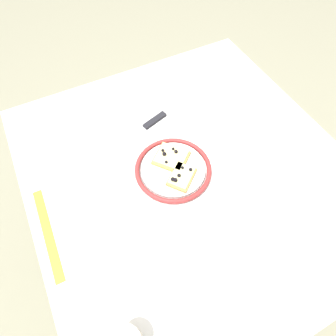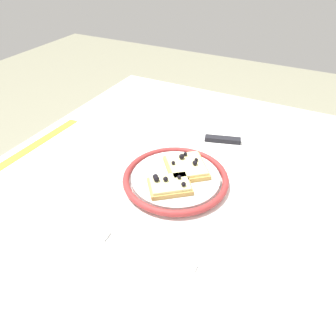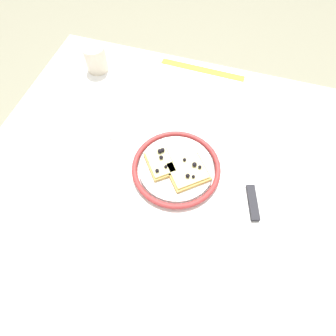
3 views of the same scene
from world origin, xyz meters
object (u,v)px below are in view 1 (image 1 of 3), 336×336
knife (147,126)px  fork (213,221)px  dining_table (188,184)px  pizza_slice_far (181,176)px  pizza_slice_near (171,157)px  plate (173,169)px  measuring_tape (48,233)px

knife → fork: size_ratio=1.17×
dining_table → pizza_slice_far: pizza_slice_far is taller
pizza_slice_far → fork: size_ratio=0.52×
pizza_slice_near → pizza_slice_far: (-0.07, 0.00, 0.00)m
dining_table → pizza_slice_far: 0.13m
dining_table → plate: (0.01, 0.05, 0.10)m
dining_table → knife: size_ratio=4.22×
plate → fork: (-0.19, -0.02, -0.01)m
pizza_slice_near → pizza_slice_far: same height
plate → fork: 0.19m
knife → measuring_tape: size_ratio=0.86×
measuring_tape → fork: bearing=-111.2°
dining_table → plate: size_ratio=4.39×
fork → pizza_slice_near: bearing=3.3°
pizza_slice_far → measuring_tape: (0.02, 0.38, -0.02)m
dining_table → knife: 0.23m
dining_table → measuring_tape: bearing=90.9°
dining_table → pizza_slice_far: (-0.03, 0.04, 0.12)m
pizza_slice_near → measuring_tape: pizza_slice_near is taller
dining_table → plate: bearing=73.0°
plate → measuring_tape: (-0.02, 0.38, -0.01)m
knife → fork: (-0.38, -0.02, -0.00)m
pizza_slice_far → measuring_tape: bearing=87.3°
pizza_slice_far → knife: bearing=0.2°
knife → pizza_slice_far: bearing=-179.8°
pizza_slice_near → pizza_slice_far: 0.07m
plate → pizza_slice_far: bearing=-172.3°
knife → measuring_tape: (-0.21, 0.38, -0.00)m
plate → knife: plate is taller
pizza_slice_near → knife: (0.16, 0.01, -0.02)m
pizza_slice_far → knife: size_ratio=0.44×
knife → measuring_tape: knife is taller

